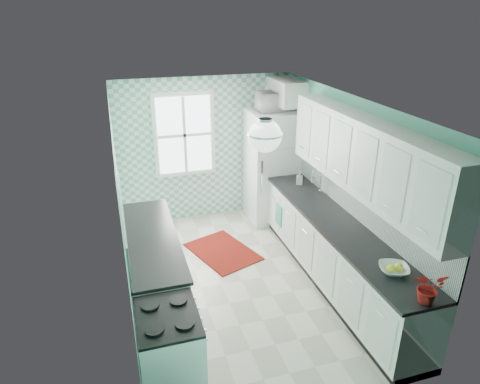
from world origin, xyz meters
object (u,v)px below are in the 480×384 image
object	(u,v)px
fridge	(273,166)
microwave	(275,101)
fruit_bowl	(394,269)
stove	(170,351)
ceiling_light	(265,136)
potted_plant	(428,288)
sink	(308,195)

from	to	relation	value
fridge	microwave	world-z (taller)	microwave
fruit_bowl	fridge	bearing A→B (deg)	91.53
fruit_bowl	stove	bearing A→B (deg)	178.76
ceiling_light	stove	bearing A→B (deg)	-148.42
stove	potted_plant	bearing A→B (deg)	-16.32
stove	potted_plant	distance (m)	2.54
fridge	stove	world-z (taller)	fridge
fridge	sink	size ratio (longest dim) A/B	3.64
ceiling_light	fridge	xyz separation A→B (m)	(1.11, 2.58, -1.35)
fridge	stove	bearing A→B (deg)	-122.57
sink	potted_plant	world-z (taller)	sink
fridge	sink	xyz separation A→B (m)	(0.09, -1.24, -0.05)
stove	potted_plant	xyz separation A→B (m)	(2.40, -0.56, 0.63)
ceiling_light	potted_plant	size ratio (longest dim) A/B	1.11
fruit_bowl	microwave	distance (m)	3.55
ceiling_light	sink	size ratio (longest dim) A/B	0.65
fridge	fruit_bowl	world-z (taller)	fridge
stove	microwave	xyz separation A→B (m)	(2.31, 3.31, 1.64)
sink	fruit_bowl	world-z (taller)	sink
stove	sink	world-z (taller)	sink
fridge	sink	world-z (taller)	fridge
stove	sink	distance (m)	3.21
microwave	ceiling_light	bearing A→B (deg)	63.29
potted_plant	fruit_bowl	bearing A→B (deg)	90.00
ceiling_light	fruit_bowl	size ratio (longest dim) A/B	1.13
stove	fruit_bowl	size ratio (longest dim) A/B	2.88
fridge	potted_plant	bearing A→B (deg)	-86.38
potted_plant	microwave	distance (m)	4.00
ceiling_light	sink	distance (m)	2.27
ceiling_light	microwave	distance (m)	2.81
fruit_bowl	microwave	world-z (taller)	microwave
ceiling_light	sink	world-z (taller)	ceiling_light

